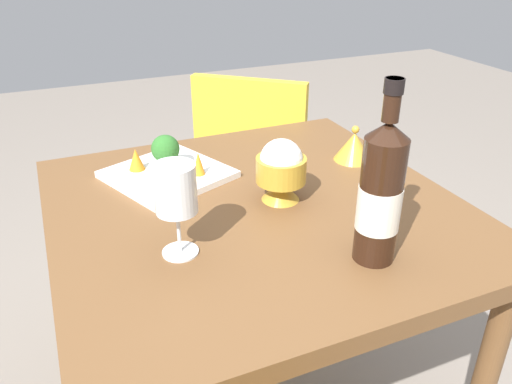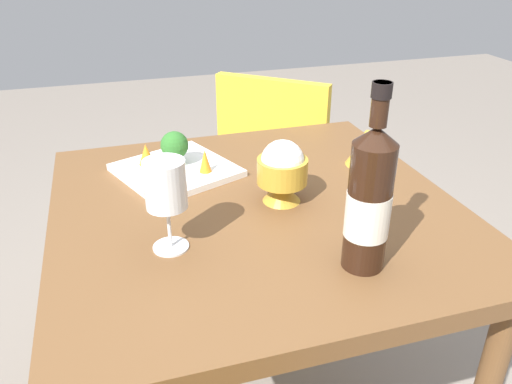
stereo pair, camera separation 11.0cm
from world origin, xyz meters
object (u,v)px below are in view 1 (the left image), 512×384
rice_bowl (281,169)px  carrot_garnish_left (136,159)px  rice_bowl_lid (354,146)px  carrot_garnish_right (198,163)px  chair_near_window (255,159)px  wine_bottle (380,194)px  wine_glass (176,191)px  serving_plate (168,174)px  broccoli_floret (165,150)px

rice_bowl → carrot_garnish_left: (-0.27, 0.25, -0.03)m
rice_bowl_lid → carrot_garnish_right: rice_bowl_lid is taller
chair_near_window → wine_bottle: wine_bottle is taller
wine_glass → carrot_garnish_left: size_ratio=3.36×
wine_bottle → wine_glass: bearing=154.4°
wine_glass → rice_bowl_lid: size_ratio=1.79×
serving_plate → carrot_garnish_right: (0.07, -0.04, 0.04)m
serving_plate → broccoli_floret: bearing=79.9°
wine_bottle → carrot_garnish_left: 0.62m
rice_bowl → wine_glass: bearing=-156.0°
rice_bowl → serving_plate: (-0.20, 0.21, -0.07)m
broccoli_floret → rice_bowl: bearing=-48.5°
carrot_garnish_right → rice_bowl: bearing=-50.2°
wine_bottle → serving_plate: 0.56m
wine_bottle → carrot_garnish_right: size_ratio=5.87×
broccoli_floret → carrot_garnish_right: broccoli_floret is taller
carrot_garnish_left → wine_glass: bearing=-89.4°
chair_near_window → rice_bowl: (-0.24, -0.70, 0.30)m
carrot_garnish_left → carrot_garnish_right: size_ratio=0.94×
serving_plate → broccoli_floret: size_ratio=3.80×
wine_bottle → carrot_garnish_right: wine_bottle is taller
wine_bottle → rice_bowl_lid: 0.46m
chair_near_window → serving_plate: (-0.44, -0.49, 0.23)m
carrot_garnish_left → carrot_garnish_right: (0.13, -0.09, 0.00)m
wine_bottle → broccoli_floret: (-0.26, 0.50, -0.07)m
wine_glass → rice_bowl: 0.29m
wine_glass → rice_bowl_lid: 0.59m
chair_near_window → wine_glass: bearing=-81.3°
serving_plate → carrot_garnish_left: (-0.07, 0.04, 0.03)m
carrot_garnish_left → broccoli_floret: bearing=-19.4°
wine_glass → carrot_garnish_left: (-0.00, 0.37, -0.09)m
broccoli_floret → carrot_garnish_left: size_ratio=1.61×
chair_near_window → carrot_garnish_right: bearing=-84.8°
wine_glass → carrot_garnish_right: (0.13, 0.28, -0.08)m
wine_glass → broccoli_floret: size_ratio=2.09×
wine_bottle → wine_glass: size_ratio=1.86×
rice_bowl_lid → carrot_garnish_left: bearing=166.8°
broccoli_floret → rice_bowl_lid: bearing=-12.3°
carrot_garnish_left → chair_near_window: bearing=41.7°
rice_bowl_lid → serving_plate: 0.48m
serving_plate → carrot_garnish_right: carrot_garnish_right is taller
rice_bowl → carrot_garnish_right: rice_bowl is taller
chair_near_window → broccoli_floret: broccoli_floret is taller
wine_glass → rice_bowl: bearing=24.0°
wine_glass → carrot_garnish_left: 0.38m
broccoli_floret → carrot_garnish_right: (0.06, -0.06, -0.02)m
rice_bowl_lid → carrot_garnish_left: rice_bowl_lid is taller
broccoli_floret → carrot_garnish_right: size_ratio=1.51×
chair_near_window → carrot_garnish_right: chair_near_window is taller
carrot_garnish_right → carrot_garnish_left: bearing=146.8°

